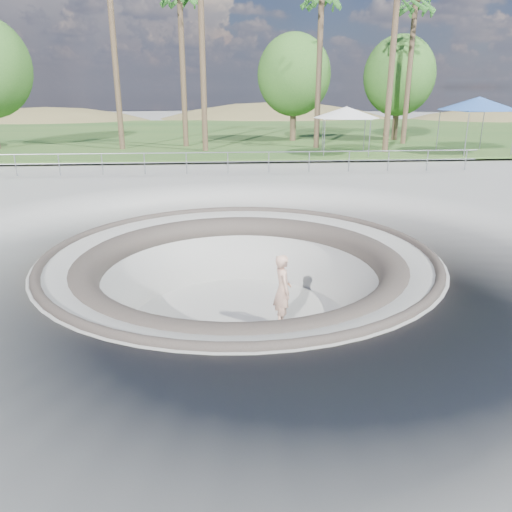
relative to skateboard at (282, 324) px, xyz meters
name	(u,v)px	position (x,y,z in m)	size (l,w,h in m)	color
ground	(240,254)	(-1.07, 0.55, 1.83)	(180.00, 180.00, 0.00)	gray
skate_bowl	(241,317)	(-1.07, 0.55, 0.00)	(14.00, 14.00, 4.10)	gray
grass_strip	(222,133)	(-1.07, 34.55, 2.05)	(180.00, 36.00, 0.12)	#2C5421
distant_hills	(248,172)	(2.71, 57.72, -5.19)	(103.20, 45.00, 28.60)	brown
safety_railing	(228,162)	(-1.07, 12.55, 2.53)	(25.00, 0.06, 1.03)	gray
skateboard	(282,324)	(0.00, 0.00, 0.00)	(0.84, 0.42, 0.08)	brown
skater	(283,290)	(0.00, 0.00, 0.99)	(0.71, 0.46, 1.94)	#DBA88E
canopy_white	(346,113)	(6.21, 18.55, 4.56)	(5.45, 5.45, 2.79)	gray
canopy_blue	(479,104)	(14.34, 18.55, 5.04)	(6.58, 6.58, 3.34)	gray
palm_d	(322,1)	(5.14, 22.03, 11.08)	(2.60, 2.60, 10.47)	brown
palm_f	(415,8)	(11.92, 24.07, 11.01)	(2.60, 2.60, 10.40)	brown
bushy_tree_mid	(294,75)	(4.25, 26.78, 6.84)	(5.40, 4.91, 7.79)	brown
bushy_tree_right	(399,76)	(12.24, 26.84, 6.79)	(5.35, 4.87, 7.72)	brown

